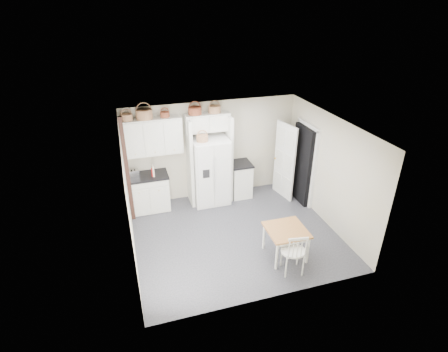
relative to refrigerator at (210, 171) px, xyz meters
name	(u,v)px	position (x,y,z in m)	size (l,w,h in m)	color
floor	(235,234)	(0.15, -1.61, -0.88)	(4.50, 4.50, 0.00)	#2A2A2C
ceiling	(237,127)	(0.15, -1.61, 1.72)	(4.50, 4.50, 0.00)	white
wall_back	(212,150)	(0.15, 0.39, 0.42)	(4.50, 4.50, 0.00)	beige
wall_left	(128,200)	(-2.10, -1.61, 0.42)	(4.00, 4.00, 0.00)	beige
wall_right	(329,171)	(2.40, -1.61, 0.42)	(4.00, 4.00, 0.00)	beige
refrigerator	(210,171)	(0.00, 0.00, 0.00)	(0.91, 0.74, 1.77)	white
base_cab_left	(148,193)	(-1.61, 0.09, -0.42)	(0.99, 0.63, 0.92)	silver
base_cab_right	(240,180)	(0.85, 0.09, -0.42)	(0.52, 0.63, 0.92)	silver
dining_table	(285,242)	(0.90, -2.61, -0.55)	(0.80, 0.80, 0.66)	#A4562B
windsor_chair	(293,251)	(0.83, -3.08, -0.39)	(0.48, 0.44, 0.99)	silver
counter_left	(147,176)	(-1.61, 0.09, 0.06)	(1.04, 0.67, 0.04)	black
counter_right	(240,164)	(0.85, 0.09, 0.06)	(0.57, 0.67, 0.04)	black
toaster	(133,173)	(-1.91, 0.09, 0.17)	(0.25, 0.15, 0.18)	silver
cookbook_red	(153,172)	(-1.46, 0.01, 0.19)	(0.03, 0.14, 0.22)	#9E1010
cookbook_cream	(153,171)	(-1.45, 0.01, 0.21)	(0.04, 0.18, 0.27)	beige
basket_upper_a	(127,117)	(-1.90, 0.22, 1.54)	(0.26, 0.26, 0.15)	brown
basket_upper_b	(144,114)	(-1.50, 0.22, 1.58)	(0.38, 0.38, 0.22)	brown
basket_upper_c	(165,114)	(-1.02, 0.22, 1.53)	(0.22, 0.22, 0.13)	brown
basket_bridge_a	(195,111)	(-0.30, 0.22, 1.56)	(0.32, 0.32, 0.18)	brown
basket_bridge_b	(214,109)	(0.19, 0.22, 1.55)	(0.30, 0.30, 0.17)	brown
basket_fridge_a	(202,138)	(-0.21, -0.10, 0.96)	(0.29, 0.29, 0.15)	brown
upper_cabinet	(153,136)	(-1.35, 0.22, 1.02)	(1.40, 0.34, 0.90)	silver
bridge_cabinet	(207,122)	(0.00, 0.22, 1.24)	(1.12, 0.34, 0.45)	silver
fridge_panel_left	(190,163)	(-0.51, 0.09, 0.27)	(0.08, 0.60, 2.30)	silver
fridge_panel_right	(228,158)	(0.51, 0.09, 0.27)	(0.08, 0.60, 2.30)	silver
trim_post	(127,171)	(-2.05, -0.26, 0.42)	(0.09, 0.09, 2.60)	black
doorway_void	(303,165)	(2.31, -0.61, 0.14)	(0.18, 0.85, 2.05)	black
door_slab	(284,161)	(1.95, -0.27, 0.14)	(0.80, 0.04, 2.05)	white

